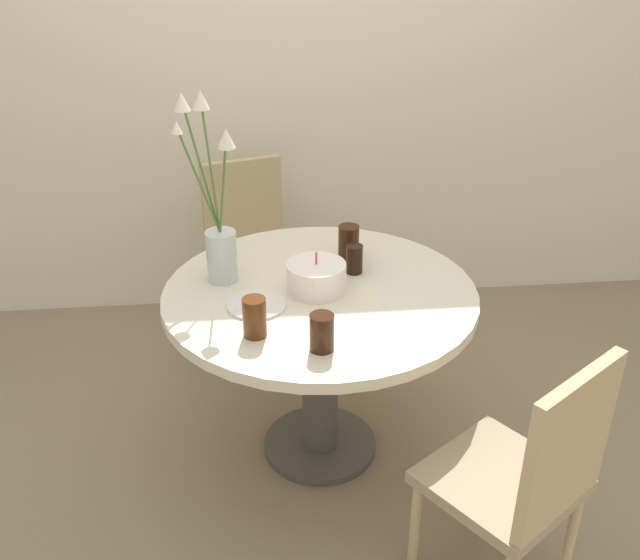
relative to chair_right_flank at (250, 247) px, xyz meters
The scene contains 12 objects.
ground_plane 1.02m from the chair_right_flank, 74.21° to the right, with size 16.00×16.00×0.00m, color #89755B.
wall_back 0.93m from the chair_right_flank, 58.45° to the left, with size 8.00×0.05×2.60m.
dining_table 0.90m from the chair_right_flank, 74.21° to the right, with size 1.11×1.11×0.72m.
chair_right_flank is the anchor object (origin of this frame).
chair_near_front 1.77m from the chair_right_flank, 64.45° to the right, with size 0.56×0.56×0.89m.
birthday_cake 0.93m from the chair_right_flank, 74.95° to the right, with size 0.21×0.21×0.15m.
flower_vase 0.87m from the chair_right_flank, 98.21° to the right, with size 0.21×0.26×0.67m.
side_plate 0.98m from the chair_right_flank, 88.88° to the right, with size 0.20×0.20×0.01m.
drink_glass_0 0.88m from the chair_right_flank, 62.59° to the right, with size 0.06×0.06×0.11m.
drink_glass_1 0.79m from the chair_right_flank, 58.97° to the right, with size 0.08×0.08×0.14m.
drink_glass_2 1.17m from the chair_right_flank, 89.46° to the right, with size 0.08×0.08×0.13m.
drink_glass_3 1.29m from the chair_right_flank, 80.29° to the right, with size 0.08×0.08×0.12m.
Camera 1 is at (-0.22, -2.19, 1.93)m, focal length 40.00 mm.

